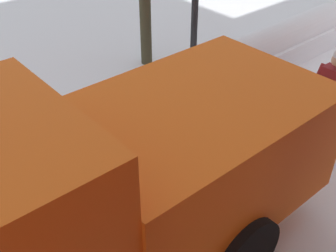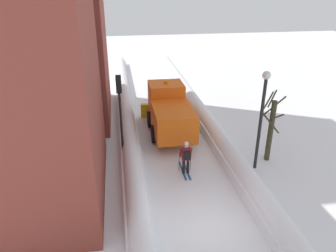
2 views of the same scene
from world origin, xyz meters
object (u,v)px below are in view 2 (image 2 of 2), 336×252
object	(u,v)px
plow_truck	(169,112)
traffic_light_pole	(120,102)
bare_tree_near	(271,128)
street_lamp	(262,109)
skier	(186,156)

from	to	relation	value
plow_truck	traffic_light_pole	world-z (taller)	traffic_light_pole
plow_truck	bare_tree_near	bearing A→B (deg)	-41.47
plow_truck	street_lamp	size ratio (longest dim) A/B	1.16
plow_truck	street_lamp	bearing A→B (deg)	-52.63
skier	bare_tree_near	world-z (taller)	bare_tree_near
plow_truck	street_lamp	distance (m)	6.38
skier	street_lamp	bearing A→B (deg)	-0.55
street_lamp	bare_tree_near	world-z (taller)	street_lamp
skier	traffic_light_pole	size ratio (longest dim) A/B	0.39
skier	traffic_light_pole	bearing A→B (deg)	145.37
street_lamp	skier	bearing A→B (deg)	179.45
skier	bare_tree_near	xyz separation A→B (m)	(4.67, 0.68, 0.86)
street_lamp	bare_tree_near	distance (m)	1.86
traffic_light_pole	skier	bearing A→B (deg)	-34.63
skier	street_lamp	distance (m)	4.33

